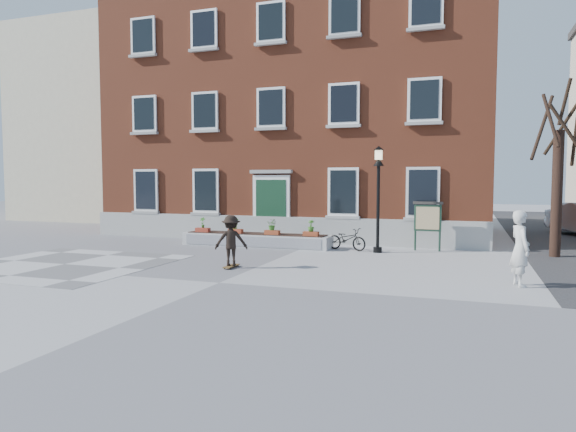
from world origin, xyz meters
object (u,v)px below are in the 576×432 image
at_px(bicycle, 347,239).
at_px(bystander, 520,248).
at_px(notice_board, 428,218).
at_px(lamp_post, 378,184).
at_px(skateboarder, 231,241).

relative_size(bicycle, bystander, 0.85).
bearing_deg(notice_board, lamp_post, -148.00).
bearing_deg(notice_board, bicycle, -164.46).
relative_size(bicycle, skateboarder, 1.01).
height_order(bicycle, bystander, bystander).
relative_size(bystander, notice_board, 1.03).
bearing_deg(bystander, notice_board, 5.16).
relative_size(lamp_post, skateboarder, 2.44).
bearing_deg(lamp_post, bystander, -48.04).
distance_m(bicycle, bystander, 7.64).
bearing_deg(bystander, lamp_post, 22.80).
xyz_separation_m(bicycle, lamp_post, (1.22, -0.25, 2.11)).
xyz_separation_m(lamp_post, notice_board, (1.70, 1.07, -1.28)).
bearing_deg(skateboarder, bicycle, 64.41).
bearing_deg(skateboarder, bystander, -0.34).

